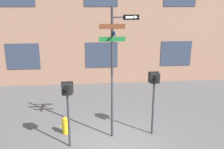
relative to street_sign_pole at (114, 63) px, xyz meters
name	(u,v)px	position (x,y,z in m)	size (l,w,h in m)	color
ground_plane	(114,146)	(-0.07, -0.72, -2.93)	(60.00, 60.00, 0.00)	#515154
street_sign_pole	(114,63)	(0.00, 0.00, 0.00)	(1.40, 0.91, 4.91)	#2D2D33
pedestrian_signal_left	(67,97)	(-1.66, -0.55, -1.01)	(0.41, 0.40, 2.42)	#2D2D33
pedestrian_signal_right	(154,86)	(1.52, 0.03, -0.92)	(0.41, 0.40, 2.53)	#2D2D33
fire_hydrant	(65,126)	(-1.89, 0.38, -2.58)	(0.39, 0.23, 0.72)	gold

